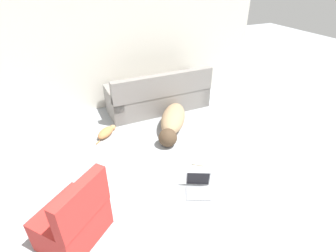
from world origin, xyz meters
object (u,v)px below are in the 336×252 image
Objects in this scene: couch at (159,97)px; laptop_open at (198,185)px; dog at (172,121)px; book_cream at (199,162)px; cat at (106,132)px; side_chair at (74,220)px.

couch reaches higher than laptop_open.
couch is at bearing -152.26° from dog.
dog is (-0.09, -0.86, -0.10)m from couch.
laptop_open is at bearing -121.04° from book_cream.
laptop_open is (0.82, -1.81, 0.01)m from cat.
couch is 2.36× the size of side_chair.
laptop_open is 0.56m from book_cream.
cat is 1.99× the size of book_cream.
couch reaches higher than book_cream.
laptop_open is 1.59m from side_chair.
couch is 2.42m from laptop_open.
dog is at bearing -56.79° from cat.
cat is at bearing -151.50° from side_chair.
cat is at bearing -70.87° from dog.
side_chair is (-1.90, -1.60, 0.11)m from dog.
book_cream is (1.11, -1.33, -0.06)m from cat.
cat reaches higher than book_cream.
side_chair reaches higher than cat.
cat is 1.99m from laptop_open.
book_cream is (-0.04, -1.04, -0.17)m from dog.
side_chair is at bearing -150.46° from laptop_open.
couch is 4.91× the size of laptop_open.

